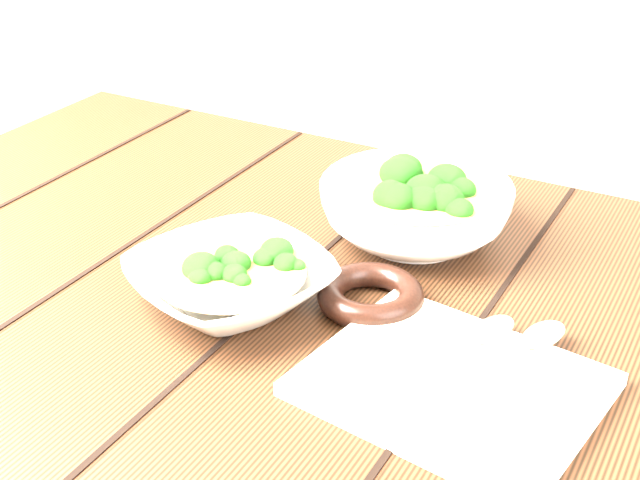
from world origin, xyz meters
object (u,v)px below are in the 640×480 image
trivet (370,295)px  napkin (452,384)px  table (296,392)px  soup_bowl_back (415,208)px  soup_bowl_front (230,280)px

trivet → napkin: trivet is taller
napkin → table: bearing=169.8°
table → napkin: bearing=-18.3°
table → napkin: (0.19, -0.06, 0.13)m
table → soup_bowl_back: soup_bowl_back is taller
table → soup_bowl_back: size_ratio=4.72×
soup_bowl_front → soup_bowl_back: size_ratio=0.99×
soup_bowl_back → napkin: 0.28m
soup_bowl_front → table: bearing=35.6°
table → soup_bowl_back: bearing=72.9°
soup_bowl_back → napkin: size_ratio=1.07×
table → soup_bowl_back: (0.05, 0.18, 0.16)m
table → trivet: 0.15m
soup_bowl_back → trivet: 0.16m
trivet → soup_bowl_back: bearing=97.2°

